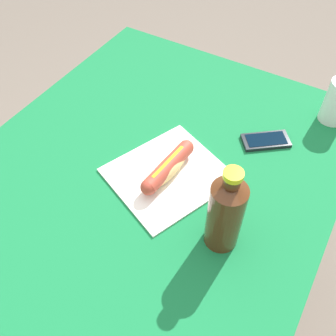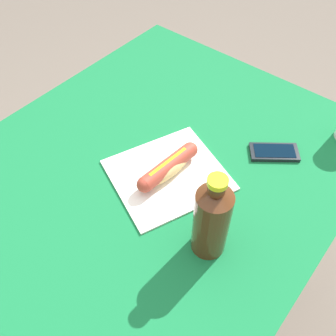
# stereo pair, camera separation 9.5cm
# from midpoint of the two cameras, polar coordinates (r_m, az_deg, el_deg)

# --- Properties ---
(ground_plane) EXTENTS (6.00, 6.00, 0.00)m
(ground_plane) POSITION_cam_midpoint_polar(r_m,az_deg,el_deg) (1.64, -4.86, -19.88)
(ground_plane) COLOR #6B6056
(ground_plane) RESTS_ON ground
(dining_table) EXTENTS (1.25, 0.91, 0.78)m
(dining_table) POSITION_cam_midpoint_polar(r_m,az_deg,el_deg) (1.06, -7.14, -7.57)
(dining_table) COLOR brown
(dining_table) RESTS_ON ground
(paper_wrapper) EXTENTS (0.35, 0.33, 0.01)m
(paper_wrapper) POSITION_cam_midpoint_polar(r_m,az_deg,el_deg) (0.97, -2.80, -1.20)
(paper_wrapper) COLOR white
(paper_wrapper) RESTS_ON dining_table
(hot_dog) EXTENTS (0.20, 0.06, 0.05)m
(hot_dog) POSITION_cam_midpoint_polar(r_m,az_deg,el_deg) (0.95, -2.86, -0.07)
(hot_dog) COLOR #E5BC75
(hot_dog) RESTS_ON paper_wrapper
(cell_phone) EXTENTS (0.13, 0.14, 0.01)m
(cell_phone) POSITION_cam_midpoint_polar(r_m,az_deg,el_deg) (1.07, 11.98, 3.89)
(cell_phone) COLOR black
(cell_phone) RESTS_ON dining_table
(soda_bottle) EXTENTS (0.08, 0.08, 0.23)m
(soda_bottle) POSITION_cam_midpoint_polar(r_m,az_deg,el_deg) (0.78, 5.17, -6.91)
(soda_bottle) COLOR #4C2814
(soda_bottle) RESTS_ON dining_table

